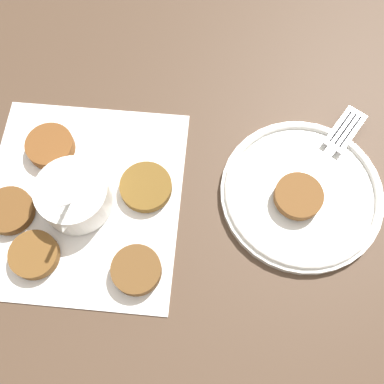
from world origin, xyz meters
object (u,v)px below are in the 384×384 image
at_px(fritter_on_plate, 298,197).
at_px(fork, 331,149).
at_px(sauce_bowl, 75,197).
at_px(serving_plate, 302,193).

height_order(fritter_on_plate, fork, fritter_on_plate).
relative_size(sauce_bowl, serving_plate, 0.46).
height_order(serving_plate, fork, fork).
xyz_separation_m(serving_plate, fork, (-0.06, 0.04, 0.01)).
distance_m(sauce_bowl, fritter_on_plate, 0.28).
xyz_separation_m(sauce_bowl, serving_plate, (-0.04, 0.29, -0.02)).
bearing_deg(serving_plate, fork, 149.46).
bearing_deg(fritter_on_plate, serving_plate, 147.81).
xyz_separation_m(sauce_bowl, fork, (-0.10, 0.32, -0.01)).
height_order(sauce_bowl, fritter_on_plate, sauce_bowl).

